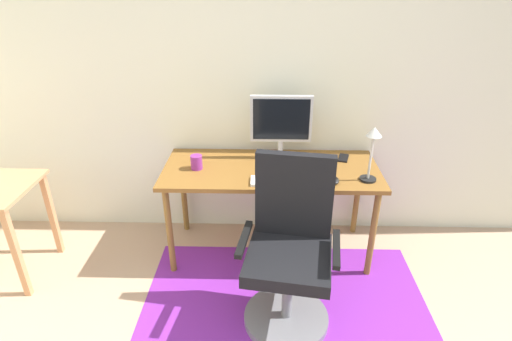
% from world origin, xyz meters
% --- Properties ---
extents(wall_back, '(6.00, 0.10, 2.60)m').
position_xyz_m(wall_back, '(0.00, 2.20, 1.30)').
color(wall_back, beige).
rests_on(wall_back, ground).
extents(area_rug, '(1.84, 1.27, 0.01)m').
position_xyz_m(area_rug, '(0.04, 1.19, 0.00)').
color(area_rug, '#742493').
rests_on(area_rug, ground).
extents(desk, '(1.52, 0.65, 0.71)m').
position_xyz_m(desk, '(-0.06, 1.81, 0.64)').
color(desk, brown).
rests_on(desk, ground).
extents(monitor, '(0.44, 0.18, 0.47)m').
position_xyz_m(monitor, '(0.01, 1.99, 0.99)').
color(monitor, '#B2B2B7').
rests_on(monitor, desk).
extents(keyboard, '(0.43, 0.13, 0.02)m').
position_xyz_m(keyboard, '(0.02, 1.59, 0.72)').
color(keyboard, white).
rests_on(keyboard, desk).
extents(computer_mouse, '(0.06, 0.10, 0.03)m').
position_xyz_m(computer_mouse, '(0.35, 1.59, 0.73)').
color(computer_mouse, black).
rests_on(computer_mouse, desk).
extents(coffee_cup, '(0.08, 0.08, 0.10)m').
position_xyz_m(coffee_cup, '(-0.58, 1.78, 0.76)').
color(coffee_cup, '#7A277D').
rests_on(coffee_cup, desk).
extents(cell_phone, '(0.10, 0.15, 0.01)m').
position_xyz_m(cell_phone, '(0.48, 1.97, 0.71)').
color(cell_phone, black).
rests_on(cell_phone, desk).
extents(desk_lamp, '(0.11, 0.11, 0.37)m').
position_xyz_m(desk_lamp, '(0.58, 1.64, 0.97)').
color(desk_lamp, black).
rests_on(desk_lamp, desk).
extents(office_chair, '(0.60, 0.54, 1.05)m').
position_xyz_m(office_chair, '(0.05, 1.15, 0.44)').
color(office_chair, slate).
rests_on(office_chair, ground).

